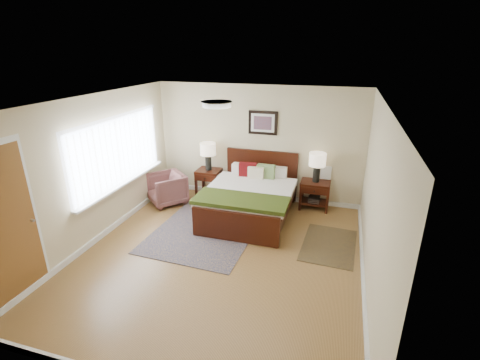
{
  "coord_description": "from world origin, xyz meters",
  "views": [
    {
      "loc": [
        1.71,
        -4.6,
        3.2
      ],
      "look_at": [
        0.11,
        0.79,
        1.05
      ],
      "focal_mm": 26.0,
      "sensor_mm": 36.0,
      "label": 1
    }
  ],
  "objects_px": {
    "nightstand_right": "(315,192)",
    "rug_persian": "(208,227)",
    "lamp_left": "(208,151)",
    "lamp_right": "(317,162)",
    "bed": "(250,193)",
    "nightstand_left": "(208,175)",
    "armchair": "(167,189)"
  },
  "relations": [
    {
      "from": "nightstand_right",
      "to": "rug_persian",
      "type": "height_order",
      "value": "nightstand_right"
    },
    {
      "from": "nightstand_right",
      "to": "lamp_left",
      "type": "height_order",
      "value": "lamp_left"
    },
    {
      "from": "lamp_right",
      "to": "rug_persian",
      "type": "distance_m",
      "value": 2.55
    },
    {
      "from": "bed",
      "to": "nightstand_left",
      "type": "relative_size",
      "value": 3.27
    },
    {
      "from": "rug_persian",
      "to": "lamp_right",
      "type": "bearing_deg",
      "value": 40.87
    },
    {
      "from": "lamp_right",
      "to": "rug_persian",
      "type": "bearing_deg",
      "value": -141.62
    },
    {
      "from": "nightstand_left",
      "to": "lamp_left",
      "type": "height_order",
      "value": "lamp_left"
    },
    {
      "from": "bed",
      "to": "armchair",
      "type": "xyz_separation_m",
      "value": [
        -1.91,
        0.12,
        -0.17
      ]
    },
    {
      "from": "lamp_left",
      "to": "lamp_right",
      "type": "xyz_separation_m",
      "value": [
        2.38,
        0.0,
        -0.03
      ]
    },
    {
      "from": "rug_persian",
      "to": "armchair",
      "type": "bearing_deg",
      "value": 150.42
    },
    {
      "from": "nightstand_left",
      "to": "lamp_right",
      "type": "height_order",
      "value": "lamp_right"
    },
    {
      "from": "bed",
      "to": "lamp_right",
      "type": "xyz_separation_m",
      "value": [
        1.2,
        0.78,
        0.52
      ]
    },
    {
      "from": "bed",
      "to": "armchair",
      "type": "height_order",
      "value": "bed"
    },
    {
      "from": "lamp_left",
      "to": "nightstand_left",
      "type": "bearing_deg",
      "value": -90.0
    },
    {
      "from": "nightstand_left",
      "to": "lamp_right",
      "type": "bearing_deg",
      "value": 0.52
    },
    {
      "from": "nightstand_left",
      "to": "rug_persian",
      "type": "bearing_deg",
      "value": -69.19
    },
    {
      "from": "lamp_right",
      "to": "rug_persian",
      "type": "height_order",
      "value": "lamp_right"
    },
    {
      "from": "nightstand_left",
      "to": "armchair",
      "type": "distance_m",
      "value": 0.98
    },
    {
      "from": "nightstand_right",
      "to": "armchair",
      "type": "bearing_deg",
      "value": -168.35
    },
    {
      "from": "nightstand_right",
      "to": "rug_persian",
      "type": "distance_m",
      "value": 2.36
    },
    {
      "from": "nightstand_right",
      "to": "bed",
      "type": "bearing_deg",
      "value": -147.53
    },
    {
      "from": "lamp_left",
      "to": "lamp_right",
      "type": "relative_size",
      "value": 1.0
    },
    {
      "from": "nightstand_right",
      "to": "lamp_right",
      "type": "xyz_separation_m",
      "value": [
        -0.0,
        0.01,
        0.65
      ]
    },
    {
      "from": "bed",
      "to": "nightstand_right",
      "type": "bearing_deg",
      "value": 32.47
    },
    {
      "from": "lamp_left",
      "to": "armchair",
      "type": "xyz_separation_m",
      "value": [
        -0.73,
        -0.65,
        -0.72
      ]
    },
    {
      "from": "nightstand_left",
      "to": "bed",
      "type": "bearing_deg",
      "value": -32.66
    },
    {
      "from": "nightstand_right",
      "to": "rug_persian",
      "type": "xyz_separation_m",
      "value": [
        -1.83,
        -1.44,
        -0.37
      ]
    },
    {
      "from": "nightstand_left",
      "to": "lamp_right",
      "type": "distance_m",
      "value": 2.43
    },
    {
      "from": "lamp_right",
      "to": "armchair",
      "type": "bearing_deg",
      "value": -168.1
    },
    {
      "from": "nightstand_left",
      "to": "rug_persian",
      "type": "xyz_separation_m",
      "value": [
        0.54,
        -1.43,
        -0.49
      ]
    },
    {
      "from": "rug_persian",
      "to": "nightstand_left",
      "type": "bearing_deg",
      "value": 113.3
    },
    {
      "from": "lamp_left",
      "to": "rug_persian",
      "type": "distance_m",
      "value": 1.87
    }
  ]
}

